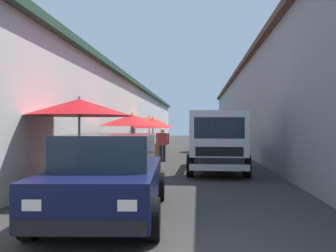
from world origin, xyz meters
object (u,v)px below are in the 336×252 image
Objects in this scene: fruit_stall_mid_lane at (79,118)px; fruit_stall_far_left at (153,127)px; fruit_stall_far_right at (148,125)px; delivery_truck at (217,143)px; vendor_by_crates at (162,143)px; parked_scooter at (122,153)px; fruit_stall_near_left at (132,126)px; vendor_in_shade at (209,140)px; fruit_stall_near_right at (212,123)px; hatchback_car at (109,174)px.

fruit_stall_far_left is at bearing -4.14° from fruit_stall_mid_lane.
delivery_truck is at bearing -157.39° from fruit_stall_far_right.
parked_scooter is at bearing 117.95° from vendor_by_crates.
vendor_by_crates is (4.02, 2.26, -0.18)m from delivery_truck.
vendor_in_shade is at bearing -32.11° from fruit_stall_near_left.
fruit_stall_far_right reaches higher than vendor_by_crates.
vendor_in_shade is at bearing -60.66° from parked_scooter.
fruit_stall_far_right is 4.79m from vendor_by_crates.
fruit_stall_near_right is 0.60× the size of hatchback_car.
hatchback_car is 8.89m from parked_scooter.
delivery_truck is (-8.55, -3.56, -0.65)m from fruit_stall_far_right.
parked_scooter is (-0.89, 1.68, -0.41)m from vendor_by_crates.
fruit_stall_near_left is (-10.03, 3.24, -0.24)m from fruit_stall_near_right.
fruit_stall_near_right is 0.94× the size of fruit_stall_mid_lane.
fruit_stall_mid_lane is 1.04× the size of fruit_stall_near_left.
vendor_by_crates reaches higher than hatchback_car.
fruit_stall_far_left is at bearing -168.26° from fruit_stall_far_right.
vendor_in_shade is at bearing -10.99° from hatchback_car.
hatchback_car is at bearing 158.28° from delivery_truck.
delivery_truck is 2.93× the size of parked_scooter.
fruit_stall_far_right reaches higher than vendor_in_shade.
fruit_stall_far_right reaches higher than fruit_stall_far_left.
fruit_stall_far_left is 1.31× the size of vendor_in_shade.
parked_scooter is at bearing 150.95° from fruit_stall_far_left.
hatchback_car is (-16.29, 2.46, -1.11)m from fruit_stall_near_right.
fruit_stall_far_left is 0.87× the size of fruit_stall_near_left.
fruit_stall_far_right is at bearing 22.61° from delivery_truck.
parked_scooter is (8.72, 1.71, -0.29)m from hatchback_car.
vendor_by_crates is at bearing -9.05° from fruit_stall_mid_lane.
fruit_stall_mid_lane is at bearing 173.80° from fruit_stall_near_left.
fruit_stall_near_left is at bearing 7.09° from hatchback_car.
fruit_stall_near_left is 0.50× the size of delivery_truck.
vendor_in_shade is at bearing 176.31° from fruit_stall_near_right.
fruit_stall_far_right is 0.88× the size of fruit_stall_mid_lane.
delivery_truck reaches higher than vendor_in_shade.
fruit_stall_far_left is at bearing 3.29° from hatchback_car.
fruit_stall_far_left is 0.89× the size of fruit_stall_near_right.
delivery_truck is at bearing -128.45° from parked_scooter.
fruit_stall_near_left is at bearing 167.38° from vendor_by_crates.
fruit_stall_far_left reaches higher than parked_scooter.
delivery_truck is at bearing -102.48° from fruit_stall_near_left.
delivery_truck is 4.61m from vendor_by_crates.
hatchback_car is (-1.97, -1.24, -1.07)m from fruit_stall_mid_lane.
fruit_stall_near_right is 1.48× the size of vendor_in_shade.
vendor_in_shade reaches higher than hatchback_car.
vendor_in_shade is (1.26, -2.14, 0.09)m from vendor_by_crates.
hatchback_car is at bearing -174.62° from fruit_stall_far_right.
hatchback_car is 9.61m from vendor_by_crates.
delivery_truck is 3.28× the size of vendor_by_crates.
fruit_stall_far_left is at bearing 29.16° from delivery_truck.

